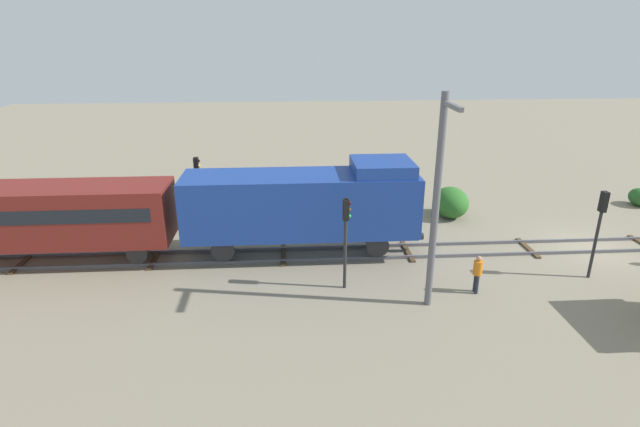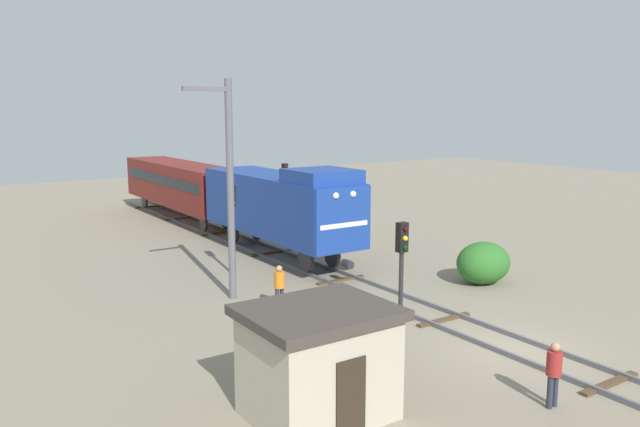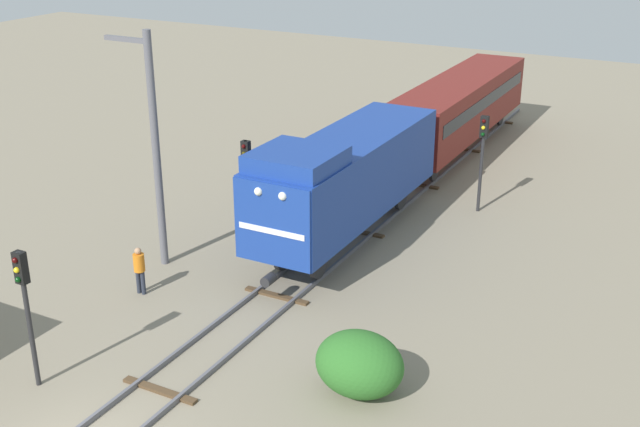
% 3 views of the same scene
% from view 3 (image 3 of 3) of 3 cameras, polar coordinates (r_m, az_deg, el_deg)
% --- Properties ---
extents(locomotive, '(2.90, 11.60, 4.60)m').
position_cam_3_polar(locomotive, '(30.29, 1.78, 2.75)').
color(locomotive, navy).
rests_on(locomotive, railway_track).
extents(passenger_car_leading, '(2.84, 14.00, 3.66)m').
position_cam_3_polar(passenger_car_leading, '(42.25, 9.91, 7.69)').
color(passenger_car_leading, maroon).
rests_on(passenger_car_leading, railway_track).
extents(traffic_signal_near, '(0.32, 0.34, 4.06)m').
position_cam_3_polar(traffic_signal_near, '(22.74, -20.27, -5.41)').
color(traffic_signal_near, '#262628').
rests_on(traffic_signal_near, ground).
extents(traffic_signal_mid, '(0.32, 0.34, 4.05)m').
position_cam_3_polar(traffic_signal_mid, '(30.59, -5.25, 2.96)').
color(traffic_signal_mid, '#262628').
rests_on(traffic_signal_mid, ground).
extents(traffic_signal_far, '(0.32, 0.34, 4.18)m').
position_cam_3_polar(traffic_signal_far, '(34.01, 11.50, 4.73)').
color(traffic_signal_far, '#262628').
rests_on(traffic_signal_far, ground).
extents(worker_by_signal, '(0.38, 0.38, 1.70)m').
position_cam_3_polar(worker_by_signal, '(27.70, -12.72, -3.73)').
color(worker_by_signal, '#262B38').
rests_on(worker_by_signal, ground).
extents(catenary_mast, '(1.94, 0.28, 8.52)m').
position_cam_3_polar(catenary_mast, '(28.57, -11.70, 4.75)').
color(catenary_mast, '#595960').
rests_on(catenary_mast, ground).
extents(bush_mid, '(2.48, 2.03, 1.80)m').
position_cam_3_polar(bush_mid, '(22.03, 2.82, -10.65)').
color(bush_mid, '#2C6726').
rests_on(bush_mid, ground).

